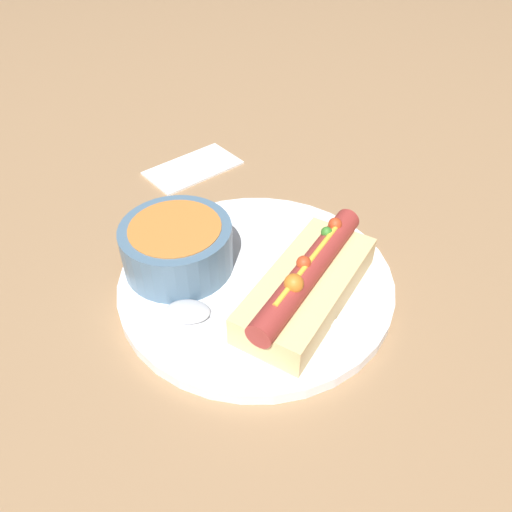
# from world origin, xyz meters

# --- Properties ---
(ground_plane) EXTENTS (4.00, 4.00, 0.00)m
(ground_plane) POSITION_xyz_m (0.00, 0.00, 0.00)
(ground_plane) COLOR #93704C
(dinner_plate) EXTENTS (0.28, 0.28, 0.01)m
(dinner_plate) POSITION_xyz_m (0.00, 0.00, 0.01)
(dinner_plate) COLOR white
(dinner_plate) RESTS_ON ground_plane
(hot_dog) EXTENTS (0.19, 0.09, 0.06)m
(hot_dog) POSITION_xyz_m (0.01, -0.06, 0.04)
(hot_dog) COLOR #E5C17F
(hot_dog) RESTS_ON dinner_plate
(soup_bowl) EXTENTS (0.11, 0.11, 0.05)m
(soup_bowl) POSITION_xyz_m (-0.04, 0.07, 0.04)
(soup_bowl) COLOR slate
(soup_bowl) RESTS_ON dinner_plate
(spoon) EXTENTS (0.11, 0.15, 0.01)m
(spoon) POSITION_xyz_m (-0.07, -0.00, 0.02)
(spoon) COLOR #B7B7BC
(spoon) RESTS_ON dinner_plate
(napkin) EXTENTS (0.14, 0.09, 0.01)m
(napkin) POSITION_xyz_m (0.12, 0.21, 0.00)
(napkin) COLOR white
(napkin) RESTS_ON ground_plane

